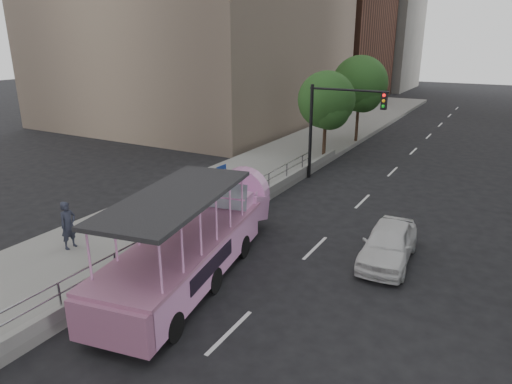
{
  "coord_description": "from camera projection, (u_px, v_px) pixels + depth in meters",
  "views": [
    {
      "loc": [
        6.76,
        -10.73,
        7.51
      ],
      "look_at": [
        -1.07,
        3.11,
        2.16
      ],
      "focal_mm": 32.0,
      "sensor_mm": 36.0,
      "label": 1
    }
  ],
  "objects": [
    {
      "name": "pedestrian_near",
      "position": [
        68.0,
        225.0,
        16.31
      ],
      "size": [
        0.43,
        0.65,
        1.77
      ],
      "primitive_type": "imported",
      "rotation": [
        0.0,
        0.0,
        1.56
      ],
      "color": "#292D3C",
      "rests_on": "sidewalk"
    },
    {
      "name": "guardrail",
      "position": [
        194.0,
        217.0,
        17.14
      ],
      "size": [
        0.07,
        22.0,
        0.71
      ],
      "color": "#A5A5AA",
      "rests_on": "kerb_wall"
    },
    {
      "name": "duck_boat",
      "position": [
        198.0,
        239.0,
        15.17
      ],
      "size": [
        3.93,
        9.77,
        3.16
      ],
      "color": "black",
      "rests_on": "ground"
    },
    {
      "name": "pedestrian_far",
      "position": [
        198.0,
        206.0,
        18.13
      ],
      "size": [
        0.77,
        0.99,
        1.8
      ],
      "primitive_type": "imported",
      "rotation": [
        0.0,
        0.0,
        1.82
      ],
      "color": "#292D3C",
      "rests_on": "sidewalk"
    },
    {
      "name": "street_tree_far",
      "position": [
        361.0,
        86.0,
        32.57
      ],
      "size": [
        3.97,
        3.97,
        6.45
      ],
      "color": "#352318",
      "rests_on": "ground"
    },
    {
      "name": "ground",
      "position": [
        237.0,
        289.0,
        14.4
      ],
      "size": [
        160.0,
        160.0,
        0.0
      ],
      "primitive_type": "plane",
      "color": "black"
    },
    {
      "name": "street_tree_near",
      "position": [
        327.0,
        102.0,
        27.86
      ],
      "size": [
        3.52,
        3.52,
        5.72
      ],
      "color": "#352318",
      "rests_on": "ground"
    },
    {
      "name": "midrise_stone_b",
      "position": [
        364.0,
        22.0,
        71.48
      ],
      "size": [
        16.0,
        14.0,
        20.0
      ],
      "primitive_type": "cube",
      "color": "gray",
      "rests_on": "ground"
    },
    {
      "name": "traffic_signal",
      "position": [
        332.0,
        118.0,
        24.39
      ],
      "size": [
        4.2,
        0.32,
        5.2
      ],
      "color": "black",
      "rests_on": "ground"
    },
    {
      "name": "sidewalk",
      "position": [
        244.0,
        179.0,
        25.29
      ],
      "size": [
        5.5,
        80.0,
        0.3
      ],
      "primitive_type": "cube",
      "color": "gray",
      "rests_on": "ground"
    },
    {
      "name": "car",
      "position": [
        388.0,
        243.0,
        16.01
      ],
      "size": [
        1.87,
        4.13,
        1.38
      ],
      "primitive_type": "imported",
      "rotation": [
        0.0,
        0.0,
        0.06
      ],
      "color": "white",
      "rests_on": "ground"
    },
    {
      "name": "parking_sign",
      "position": [
        222.0,
        190.0,
        18.33
      ],
      "size": [
        0.09,
        0.62,
        2.75
      ],
      "color": "black",
      "rests_on": "ground"
    },
    {
      "name": "kerb_wall",
      "position": [
        195.0,
        233.0,
        17.35
      ],
      "size": [
        0.24,
        30.0,
        0.36
      ],
      "primitive_type": "cube",
      "color": "gray",
      "rests_on": "sidewalk"
    }
  ]
}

